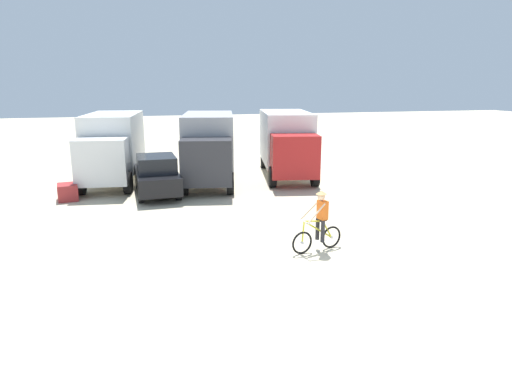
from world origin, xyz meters
TOP-DOWN VIEW (x-y plane):
  - ground_plane at (0.00, 0.00)m, footprint 120.00×120.00m
  - box_truck_white_box at (-4.84, 12.84)m, footprint 3.10×6.97m
  - box_truck_grey_hauler at (-0.24, 11.58)m, footprint 3.50×7.05m
  - box_truck_avon_van at (4.01, 12.13)m, footprint 3.51×7.06m
  - sedan_parked at (-2.88, 9.50)m, footprint 1.95×4.28m
  - cyclist_orange_shirt at (1.47, 1.32)m, footprint 1.70×0.60m
  - supply_crate at (-6.59, 9.45)m, footprint 0.93×1.08m

SIDE VIEW (x-z plane):
  - ground_plane at x=0.00m, z-range 0.00..0.00m
  - supply_crate at x=-6.59m, z-range 0.00..0.69m
  - cyclist_orange_shirt at x=1.47m, z-range -0.06..1.76m
  - sedan_parked at x=-2.88m, z-range 0.00..1.76m
  - box_truck_white_box at x=-4.84m, z-range 0.20..3.55m
  - box_truck_grey_hauler at x=-0.24m, z-range 0.20..3.55m
  - box_truck_avon_van at x=4.01m, z-range 0.20..3.55m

